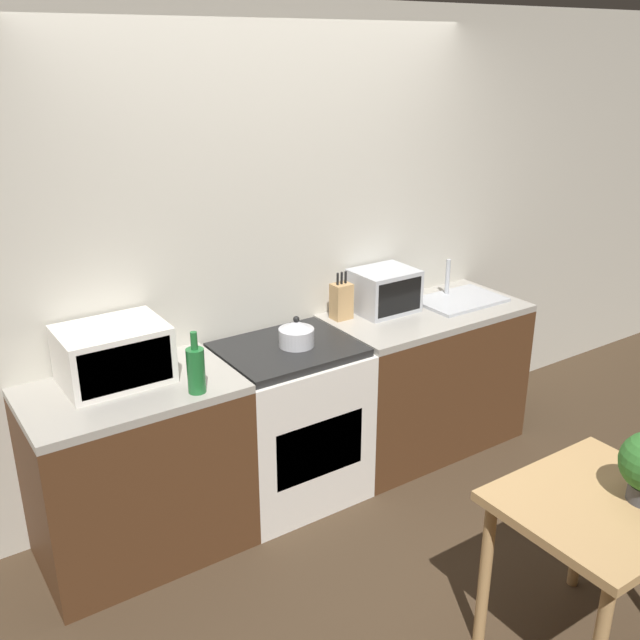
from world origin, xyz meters
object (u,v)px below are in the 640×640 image
object	(u,v)px
kettle	(296,333)
microwave	(113,354)
bottle	(196,369)
stove_range	(289,422)
dining_table	(598,526)
toaster_oven	(384,291)

from	to	relation	value
kettle	microwave	bearing A→B (deg)	172.56
microwave	bottle	xyz separation A→B (m)	(0.27, -0.32, -0.02)
stove_range	bottle	bearing A→B (deg)	-160.68
dining_table	microwave	bearing A→B (deg)	126.38
dining_table	toaster_oven	bearing A→B (deg)	78.86
bottle	dining_table	distance (m)	1.80
microwave	dining_table	distance (m)	2.21
dining_table	stove_range	bearing A→B (deg)	103.83
toaster_oven	dining_table	size ratio (longest dim) A/B	0.48
stove_range	bottle	world-z (taller)	bottle
kettle	bottle	world-z (taller)	bottle
microwave	dining_table	world-z (taller)	microwave
kettle	toaster_oven	world-z (taller)	toaster_oven
kettle	toaster_oven	distance (m)	0.73
kettle	toaster_oven	bearing A→B (deg)	12.42
stove_range	kettle	size ratio (longest dim) A/B	4.81
microwave	toaster_oven	distance (m)	1.64
kettle	toaster_oven	size ratio (longest dim) A/B	0.52
stove_range	microwave	size ratio (longest dim) A/B	1.86
kettle	dining_table	xyz separation A→B (m)	(0.36, -1.63, -0.34)
stove_range	kettle	xyz separation A→B (m)	(0.04, -0.02, 0.52)
stove_range	microwave	xyz separation A→B (m)	(-0.88, 0.11, 0.59)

